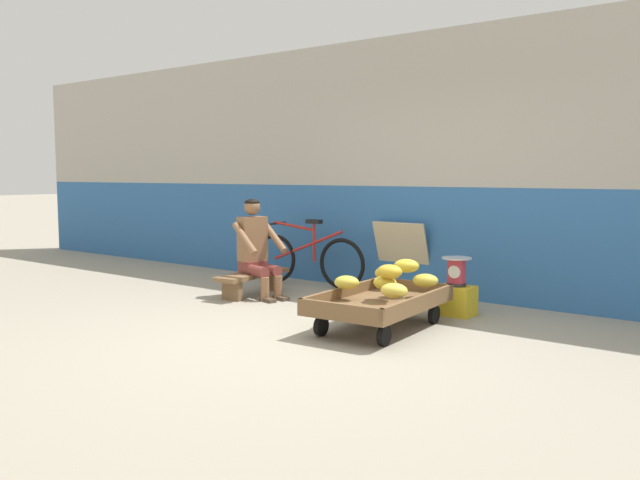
{
  "coord_description": "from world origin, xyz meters",
  "views": [
    {
      "loc": [
        3.63,
        -4.3,
        1.43
      ],
      "look_at": [
        -0.54,
        1.09,
        0.75
      ],
      "focal_mm": 37.2,
      "sensor_mm": 36.0,
      "label": 1
    }
  ],
  "objects_px": {
    "banana_cart": "(380,304)",
    "sign_board": "(403,257)",
    "bicycle_near_left": "(307,258)",
    "plastic_crate": "(456,301)",
    "vendor_seated": "(256,248)",
    "low_bench": "(253,278)",
    "weighing_scale": "(456,271)"
  },
  "relations": [
    {
      "from": "vendor_seated",
      "to": "plastic_crate",
      "type": "xyz_separation_m",
      "value": [
        2.33,
        0.46,
        -0.42
      ]
    },
    {
      "from": "plastic_crate",
      "to": "weighing_scale",
      "type": "height_order",
      "value": "weighing_scale"
    },
    {
      "from": "low_bench",
      "to": "bicycle_near_left",
      "type": "bearing_deg",
      "value": 83.72
    },
    {
      "from": "bicycle_near_left",
      "to": "low_bench",
      "type": "bearing_deg",
      "value": -96.28
    },
    {
      "from": "vendor_seated",
      "to": "plastic_crate",
      "type": "bearing_deg",
      "value": 11.24
    },
    {
      "from": "vendor_seated",
      "to": "sign_board",
      "type": "height_order",
      "value": "vendor_seated"
    },
    {
      "from": "banana_cart",
      "to": "vendor_seated",
      "type": "height_order",
      "value": "vendor_seated"
    },
    {
      "from": "low_bench",
      "to": "weighing_scale",
      "type": "relative_size",
      "value": 3.75
    },
    {
      "from": "low_bench",
      "to": "sign_board",
      "type": "bearing_deg",
      "value": 43.23
    },
    {
      "from": "banana_cart",
      "to": "bicycle_near_left",
      "type": "height_order",
      "value": "bicycle_near_left"
    },
    {
      "from": "low_bench",
      "to": "sign_board",
      "type": "distance_m",
      "value": 1.82
    },
    {
      "from": "low_bench",
      "to": "weighing_scale",
      "type": "xyz_separation_m",
      "value": [
        2.41,
        0.44,
        0.25
      ]
    },
    {
      "from": "plastic_crate",
      "to": "vendor_seated",
      "type": "bearing_deg",
      "value": -168.76
    },
    {
      "from": "vendor_seated",
      "to": "sign_board",
      "type": "bearing_deg",
      "value": 45.65
    },
    {
      "from": "bicycle_near_left",
      "to": "plastic_crate",
      "type": "bearing_deg",
      "value": -11.36
    },
    {
      "from": "banana_cart",
      "to": "weighing_scale",
      "type": "distance_m",
      "value": 1.06
    },
    {
      "from": "plastic_crate",
      "to": "bicycle_near_left",
      "type": "height_order",
      "value": "bicycle_near_left"
    },
    {
      "from": "bicycle_near_left",
      "to": "sign_board",
      "type": "xyz_separation_m",
      "value": [
        1.22,
        0.33,
        0.07
      ]
    },
    {
      "from": "sign_board",
      "to": "vendor_seated",
      "type": "bearing_deg",
      "value": -134.35
    },
    {
      "from": "banana_cart",
      "to": "vendor_seated",
      "type": "distance_m",
      "value": 2.14
    },
    {
      "from": "low_bench",
      "to": "weighing_scale",
      "type": "bearing_deg",
      "value": 10.32
    },
    {
      "from": "low_bench",
      "to": "vendor_seated",
      "type": "relative_size",
      "value": 0.99
    },
    {
      "from": "banana_cart",
      "to": "weighing_scale",
      "type": "bearing_deg",
      "value": 74.52
    },
    {
      "from": "low_bench",
      "to": "bicycle_near_left",
      "type": "xyz_separation_m",
      "value": [
        0.1,
        0.9,
        0.15
      ]
    },
    {
      "from": "low_bench",
      "to": "plastic_crate",
      "type": "relative_size",
      "value": 3.13
    },
    {
      "from": "banana_cart",
      "to": "vendor_seated",
      "type": "relative_size",
      "value": 1.31
    },
    {
      "from": "banana_cart",
      "to": "plastic_crate",
      "type": "bearing_deg",
      "value": 74.53
    },
    {
      "from": "low_bench",
      "to": "sign_board",
      "type": "height_order",
      "value": "sign_board"
    },
    {
      "from": "banana_cart",
      "to": "sign_board",
      "type": "bearing_deg",
      "value": 114.51
    },
    {
      "from": "banana_cart",
      "to": "sign_board",
      "type": "distance_m",
      "value": 1.98
    },
    {
      "from": "low_bench",
      "to": "plastic_crate",
      "type": "distance_m",
      "value": 2.45
    },
    {
      "from": "plastic_crate",
      "to": "weighing_scale",
      "type": "bearing_deg",
      "value": -90.0
    }
  ]
}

